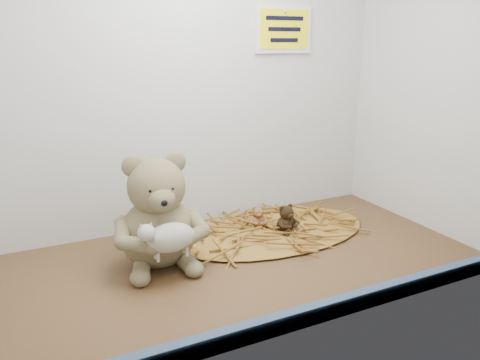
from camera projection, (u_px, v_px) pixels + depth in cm
name	position (u px, v px, depth cm)	size (l,w,h in cm)	color
alcove_shell	(216.00, 71.00, 108.21)	(120.40, 60.20, 90.40)	#452C18
front_rail	(299.00, 318.00, 88.00)	(119.28, 2.20, 3.60)	#3D5574
straw_bed	(272.00, 231.00, 131.48)	(57.23, 33.23, 1.11)	olive
main_teddy	(157.00, 210.00, 109.85)	(21.96, 23.18, 27.24)	olive
toy_lamb	(171.00, 238.00, 102.34)	(14.34, 8.75, 9.26)	#B7B5A4
mini_teddy_tan	(258.00, 216.00, 131.94)	(5.12, 5.40, 6.34)	brown
mini_teddy_brown	(286.00, 218.00, 128.67)	(6.42, 6.77, 7.96)	black
wall_sign	(283.00, 29.00, 135.49)	(16.00, 1.20, 11.00)	yellow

